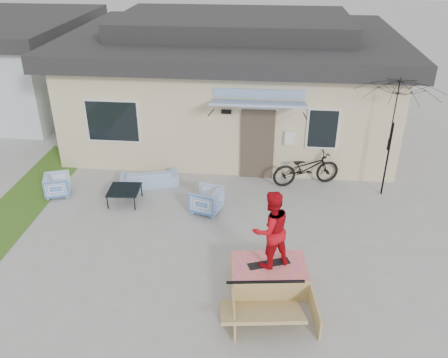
# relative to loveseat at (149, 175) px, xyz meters

# --- Properties ---
(ground) EXTENTS (90.00, 90.00, 0.00)m
(ground) POSITION_rel_loveseat_xyz_m (2.03, -3.67, -0.32)
(ground) COLOR gray
(ground) RESTS_ON ground
(grass_strip) EXTENTS (1.40, 8.00, 0.01)m
(grass_strip) POSITION_rel_loveseat_xyz_m (-3.17, -1.67, -0.32)
(grass_strip) COLOR #31581A
(grass_strip) RESTS_ON ground
(house) EXTENTS (10.80, 8.49, 4.10)m
(house) POSITION_rel_loveseat_xyz_m (2.03, 4.32, 1.62)
(house) COLOR beige
(house) RESTS_ON ground
(loveseat) EXTENTS (1.71, 0.91, 0.64)m
(loveseat) POSITION_rel_loveseat_xyz_m (0.00, 0.00, 0.00)
(loveseat) COLOR #3769BA
(loveseat) RESTS_ON ground
(armchair_left) EXTENTS (0.79, 0.82, 0.67)m
(armchair_left) POSITION_rel_loveseat_xyz_m (-2.37, -0.81, 0.02)
(armchair_left) COLOR #3769BA
(armchair_left) RESTS_ON ground
(armchair_right) EXTENTS (0.84, 0.87, 0.73)m
(armchair_right) POSITION_rel_loveseat_xyz_m (1.81, -1.24, 0.04)
(armchair_right) COLOR #3769BA
(armchair_right) RESTS_ON ground
(coffee_table) EXTENTS (0.86, 0.86, 0.40)m
(coffee_table) POSITION_rel_loveseat_xyz_m (-0.42, -1.03, -0.12)
(coffee_table) COLOR black
(coffee_table) RESTS_ON ground
(bicycle) EXTENTS (2.07, 1.22, 1.25)m
(bicycle) POSITION_rel_loveseat_xyz_m (4.44, 0.49, 0.31)
(bicycle) COLOR black
(bicycle) RESTS_ON ground
(patio_umbrella) EXTENTS (2.65, 2.53, 2.20)m
(patio_umbrella) POSITION_rel_loveseat_xyz_m (6.52, 0.12, 1.43)
(patio_umbrella) COLOR black
(patio_umbrella) RESTS_ON ground
(skate_ramp) EXTENTS (1.75, 2.19, 0.51)m
(skate_ramp) POSITION_rel_loveseat_xyz_m (3.46, -4.01, -0.07)
(skate_ramp) COLOR tan
(skate_ramp) RESTS_ON ground
(skateboard) EXTENTS (0.89, 0.50, 0.05)m
(skateboard) POSITION_rel_loveseat_xyz_m (3.45, -3.96, 0.21)
(skateboard) COLOR black
(skateboard) RESTS_ON skate_ramp
(skater) EXTENTS (1.01, 0.95, 1.65)m
(skater) POSITION_rel_loveseat_xyz_m (3.45, -3.96, 1.06)
(skater) COLOR red
(skater) RESTS_ON skateboard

